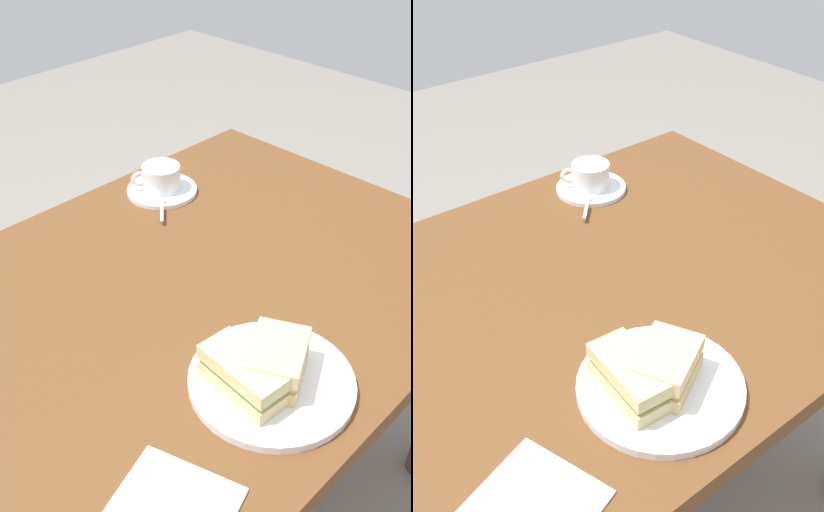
% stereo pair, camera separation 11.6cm
% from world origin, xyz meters
% --- Properties ---
extents(dining_table, '(1.23, 0.83, 0.71)m').
position_xyz_m(dining_table, '(0.00, 0.00, 0.60)').
color(dining_table, brown).
rests_on(dining_table, ground_plane).
extents(sandwich_plate, '(0.25, 0.25, 0.01)m').
position_xyz_m(sandwich_plate, '(0.03, 0.26, 0.71)').
color(sandwich_plate, white).
rests_on(sandwich_plate, dining_table).
extents(sandwich_front, '(0.14, 0.12, 0.06)m').
position_xyz_m(sandwich_front, '(0.03, 0.26, 0.75)').
color(sandwich_front, '#D6B278').
rests_on(sandwich_front, sandwich_plate).
extents(sandwich_back, '(0.08, 0.14, 0.06)m').
position_xyz_m(sandwich_back, '(0.08, 0.24, 0.75)').
color(sandwich_back, '#D7C184').
rests_on(sandwich_back, sandwich_plate).
extents(coffee_saucer, '(0.16, 0.16, 0.01)m').
position_xyz_m(coffee_saucer, '(-0.25, -0.29, 0.71)').
color(coffee_saucer, white).
rests_on(coffee_saucer, dining_table).
extents(coffee_cup, '(0.10, 0.09, 0.06)m').
position_xyz_m(coffee_cup, '(-0.25, -0.30, 0.75)').
color(coffee_cup, white).
rests_on(coffee_cup, coffee_saucer).
extents(spoon, '(0.08, 0.08, 0.01)m').
position_xyz_m(spoon, '(-0.19, -0.24, 0.72)').
color(spoon, silver).
rests_on(spoon, coffee_saucer).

